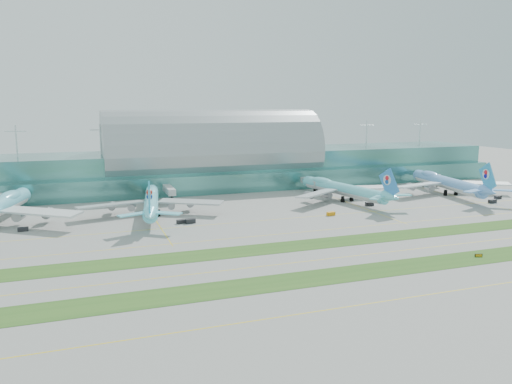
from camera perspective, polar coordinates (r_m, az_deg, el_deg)
name	(u,v)px	position (r m, az deg, el deg)	size (l,w,h in m)	color
ground	(311,246)	(166.34, 6.33, -6.18)	(700.00, 700.00, 0.00)	gray
terminal	(213,161)	(283.13, -4.96, 3.50)	(340.00, 69.10, 36.00)	#3D7A75
grass_strip_near	(355,273)	(142.83, 11.24, -9.05)	(420.00, 12.00, 0.08)	#2D591E
grass_strip_far	(309,245)	(168.06, 6.03, -5.99)	(420.00, 12.00, 0.08)	#2D591E
taxiline_a	(398,299)	(127.18, 15.91, -11.70)	(420.00, 0.35, 0.01)	yellow
taxiline_b	(331,258)	(154.40, 8.59, -7.52)	(420.00, 0.35, 0.01)	yellow
taxiline_c	(290,233)	(182.12, 3.87, -4.71)	(420.00, 0.35, 0.01)	yellow
taxiline_d	(268,220)	(201.91, 1.41, -3.22)	(420.00, 0.35, 0.01)	yellow
airliner_b	(151,201)	(215.57, -11.88, -0.98)	(60.39, 69.14, 19.06)	#71E4F9
airliner_c	(342,188)	(245.43, 9.80, 0.43)	(60.40, 69.41, 19.22)	#65D2DF
airliner_d	(447,182)	(277.31, 20.96, 1.07)	(64.37, 73.73, 20.33)	#69A3E8
gse_b	(23,229)	(203.21, -25.08, -3.88)	(3.68, 1.95, 1.49)	black
gse_c	(181,222)	(198.12, -8.59, -3.36)	(3.02, 1.92, 1.49)	black
gse_d	(190,221)	(197.99, -7.53, -3.31)	(3.86, 2.13, 1.75)	black
gse_e	(331,214)	(212.14, 8.56, -2.47)	(3.51, 1.77, 1.51)	orange
gse_f	(370,204)	(235.63, 12.85, -1.34)	(3.63, 2.02, 1.68)	black
gse_g	(492,201)	(261.20, 25.41, -0.96)	(3.95, 1.91, 1.70)	black
gse_h	(498,197)	(274.01, 25.92, -0.54)	(3.48, 1.85, 1.55)	black
taxiway_sign_east	(479,255)	(168.54, 24.09, -6.63)	(2.31, 0.94, 1.00)	black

